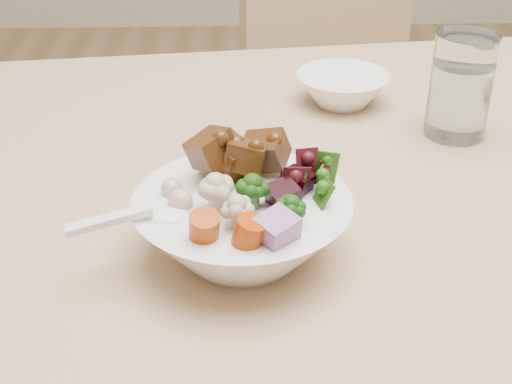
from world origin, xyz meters
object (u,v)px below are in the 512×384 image
(chair_far, at_px, (352,154))
(food_bowl, at_px, (244,222))
(dining_table, at_px, (495,249))
(water_glass, at_px, (460,90))
(side_bowl, at_px, (342,89))

(chair_far, height_order, food_bowl, food_bowl)
(dining_table, height_order, food_bowl, food_bowl)
(chair_far, bearing_deg, water_glass, -112.83)
(dining_table, relative_size, water_glass, 14.01)
(side_bowl, bearing_deg, water_glass, -37.71)
(chair_far, xyz_separation_m, food_bowl, (-0.25, -0.79, 0.35))
(chair_far, bearing_deg, dining_table, -111.36)
(dining_table, bearing_deg, side_bowl, 116.75)
(dining_table, bearing_deg, chair_far, 87.98)
(food_bowl, bearing_deg, side_bowl, 67.89)
(food_bowl, bearing_deg, water_glass, 42.51)
(food_bowl, bearing_deg, dining_table, 20.82)
(chair_far, height_order, side_bowl, chair_far)
(dining_table, relative_size, food_bowl, 8.93)
(water_glass, bearing_deg, dining_table, -79.98)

